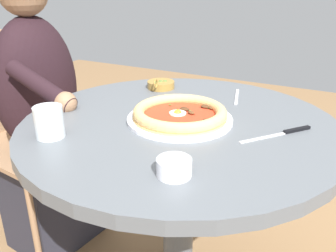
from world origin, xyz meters
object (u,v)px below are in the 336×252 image
steak_knife (286,132)px  diner_person (44,138)px  olive_pan (161,84)px  fork_utensil (237,97)px  ramekin_capers (174,167)px  cafe_chair_diner (20,120)px  water_glass (49,124)px  pizza_on_plate (180,115)px  dining_table (179,171)px

steak_knife → diner_person: 0.95m
olive_pan → diner_person: size_ratio=0.11×
steak_knife → fork_utensil: steak_knife is taller
steak_knife → olive_pan: olive_pan is taller
fork_utensil → ramekin_capers: bearing=94.1°
cafe_chair_diner → diner_person: bearing=171.9°
ramekin_capers → steak_knife: bearing=-117.1°
steak_knife → ramekin_capers: bearing=62.9°
diner_person → water_glass: bearing=140.1°
pizza_on_plate → olive_pan: (0.20, -0.25, -0.01)m
dining_table → pizza_on_plate: bearing=155.2°
pizza_on_plate → ramekin_capers: size_ratio=4.07×
olive_pan → fork_utensil: 0.28m
dining_table → ramekin_capers: (-0.12, 0.28, 0.18)m
steak_knife → olive_pan: (0.48, -0.20, 0.01)m
pizza_on_plate → cafe_chair_diner: 0.83m
pizza_on_plate → cafe_chair_diner: size_ratio=0.33×
diner_person → cafe_chair_diner: 0.16m
cafe_chair_diner → dining_table: bearing=172.5°
olive_pan → cafe_chair_diner: (0.59, 0.15, -0.20)m
diner_person → steak_knife: bearing=178.0°
dining_table → water_glass: size_ratio=11.11×
pizza_on_plate → diner_person: 0.69m
dining_table → cafe_chair_diner: 0.80m
pizza_on_plate → steak_knife: bearing=-169.9°
water_glass → ramekin_capers: 0.37m
dining_table → cafe_chair_diner: cafe_chair_diner is taller
steak_knife → cafe_chair_diner: 1.09m
dining_table → water_glass: water_glass is taller
water_glass → fork_utensil: water_glass is taller
water_glass → fork_utensil: (-0.33, -0.53, -0.03)m
olive_pan → cafe_chair_diner: bearing=14.0°
dining_table → cafe_chair_diner: (0.79, -0.10, -0.02)m
dining_table → pizza_on_plate: size_ratio=3.01×
fork_utensil → diner_person: diner_person is taller
water_glass → diner_person: 0.58m
water_glass → steak_knife: size_ratio=0.45×
ramekin_capers → fork_utensil: (0.04, -0.56, -0.02)m
steak_knife → ramekin_capers: size_ratio=2.46×
dining_table → fork_utensil: bearing=-105.8°
pizza_on_plate → cafe_chair_diner: (0.79, -0.10, -0.20)m
diner_person → dining_table: bearing=172.7°
cafe_chair_diner → olive_pan: bearing=-166.0°
dining_table → steak_knife: steak_knife is taller
diner_person → olive_pan: bearing=-159.1°
ramekin_capers → fork_utensil: 0.56m
ramekin_capers → cafe_chair_diner: (0.91, -0.38, -0.20)m
olive_pan → diner_person: diner_person is taller
ramekin_capers → diner_person: diner_person is taller
water_glass → steak_knife: 0.61m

